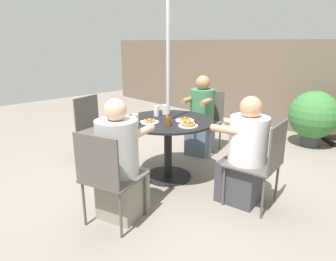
% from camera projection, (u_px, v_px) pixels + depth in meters
% --- Properties ---
extents(ground_plane, '(12.00, 12.00, 0.00)m').
position_uv_depth(ground_plane, '(168.00, 176.00, 3.68)').
color(ground_plane, gray).
extents(back_fence, '(10.00, 0.06, 1.63)m').
position_uv_depth(back_fence, '(285.00, 86.00, 5.46)').
color(back_fence, brown).
rests_on(back_fence, ground).
extents(patio_table, '(1.07, 1.07, 0.72)m').
position_uv_depth(patio_table, '(168.00, 133.00, 3.52)').
color(patio_table, black).
rests_on(patio_table, ground).
extents(umbrella_pole, '(0.04, 0.04, 2.16)m').
position_uv_depth(umbrella_pole, '(168.00, 89.00, 3.38)').
color(umbrella_pole, '#ADADB2').
rests_on(umbrella_pole, ground).
extents(patio_chair_north, '(0.53, 0.53, 0.88)m').
position_uv_depth(patio_chair_north, '(262.00, 159.00, 2.88)').
color(patio_chair_north, '#514C47').
rests_on(patio_chair_north, ground).
extents(diner_north, '(0.54, 0.43, 1.10)m').
position_uv_depth(diner_north, '(244.00, 156.00, 2.99)').
color(diner_north, '#3D3D42').
rests_on(diner_north, ground).
extents(patio_chair_east, '(0.58, 0.58, 0.88)m').
position_uv_depth(patio_chair_east, '(206.00, 117.00, 4.49)').
color(patio_chair_east, '#514C47').
rests_on(patio_chair_east, ground).
extents(diner_east, '(0.45, 0.55, 1.14)m').
position_uv_depth(diner_east, '(201.00, 119.00, 4.33)').
color(diner_east, slate).
rests_on(diner_east, ground).
extents(patio_chair_south, '(0.58, 0.58, 0.88)m').
position_uv_depth(patio_chair_south, '(95.00, 125.00, 4.07)').
color(patio_chair_south, '#514C47').
rests_on(patio_chair_south, ground).
extents(patio_chair_west, '(0.59, 0.59, 0.88)m').
position_uv_depth(patio_chair_west, '(107.00, 174.00, 2.57)').
color(patio_chair_west, '#514C47').
rests_on(patio_chair_west, ground).
extents(diner_west, '(0.50, 0.58, 1.13)m').
position_uv_depth(diner_west, '(120.00, 166.00, 2.72)').
color(diner_west, gray).
rests_on(diner_west, ground).
extents(pancake_plate_a, '(0.21, 0.21, 0.04)m').
position_uv_depth(pancake_plate_a, '(185.00, 120.00, 3.44)').
color(pancake_plate_a, silver).
rests_on(pancake_plate_a, patio_table).
extents(pancake_plate_b, '(0.21, 0.21, 0.04)m').
position_uv_depth(pancake_plate_b, '(149.00, 121.00, 3.36)').
color(pancake_plate_b, silver).
rests_on(pancake_plate_b, patio_table).
extents(pancake_plate_c, '(0.21, 0.21, 0.05)m').
position_uv_depth(pancake_plate_c, '(188.00, 125.00, 3.21)').
color(pancake_plate_c, silver).
rests_on(pancake_plate_c, patio_table).
extents(syrup_bottle, '(0.08, 0.06, 0.13)m').
position_uv_depth(syrup_bottle, '(169.00, 121.00, 3.23)').
color(syrup_bottle, brown).
rests_on(syrup_bottle, patio_table).
extents(coffee_cup, '(0.09, 0.09, 0.12)m').
position_uv_depth(coffee_cup, '(166.00, 109.00, 3.75)').
color(coffee_cup, beige).
rests_on(coffee_cup, patio_table).
extents(drinking_glass_a, '(0.07, 0.07, 0.12)m').
position_uv_depth(drinking_glass_a, '(135.00, 119.00, 3.26)').
color(drinking_glass_a, silver).
rests_on(drinking_glass_a, patio_table).
extents(drinking_glass_b, '(0.06, 0.06, 0.12)m').
position_uv_depth(drinking_glass_b, '(156.00, 111.00, 3.66)').
color(drinking_glass_b, silver).
rests_on(drinking_glass_b, patio_table).
extents(potted_shrub, '(0.75, 0.75, 0.88)m').
position_uv_depth(potted_shrub, '(314.00, 116.00, 4.64)').
color(potted_shrub, '#3D3D3F').
rests_on(potted_shrub, ground).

